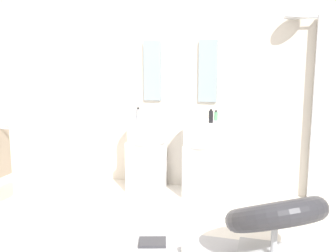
{
  "coord_description": "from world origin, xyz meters",
  "views": [
    {
      "loc": [
        1.11,
        -2.81,
        1.54
      ],
      "look_at": [
        0.15,
        0.55,
        0.95
      ],
      "focal_mm": 39.39,
      "sensor_mm": 36.0,
      "label": 1
    }
  ],
  "objects_px": {
    "magazine_charcoal": "(152,242)",
    "coffee_mug": "(187,250)",
    "lounge_chair": "(275,221)",
    "soap_bottle_black": "(211,117)",
    "shower_column": "(318,106)",
    "soap_bottle_blue": "(138,113)",
    "soap_bottle_green": "(216,116)",
    "pedestal_sink_right": "(203,156)",
    "pedestal_sink_left": "(147,152)",
    "soap_bottle_grey": "(138,114)"
  },
  "relations": [
    {
      "from": "pedestal_sink_right",
      "to": "soap_bottle_black",
      "type": "relative_size",
      "value": 6.46
    },
    {
      "from": "magazine_charcoal",
      "to": "coffee_mug",
      "type": "height_order",
      "value": "coffee_mug"
    },
    {
      "from": "pedestal_sink_left",
      "to": "soap_bottle_black",
      "type": "xyz_separation_m",
      "value": [
        0.8,
        -0.1,
        0.48
      ]
    },
    {
      "from": "coffee_mug",
      "to": "soap_bottle_black",
      "type": "relative_size",
      "value": 0.57
    },
    {
      "from": "coffee_mug",
      "to": "soap_bottle_blue",
      "type": "relative_size",
      "value": 0.67
    },
    {
      "from": "shower_column",
      "to": "soap_bottle_grey",
      "type": "xyz_separation_m",
      "value": [
        -1.98,
        -0.33,
        -0.12
      ]
    },
    {
      "from": "pedestal_sink_right",
      "to": "shower_column",
      "type": "bearing_deg",
      "value": 8.83
    },
    {
      "from": "magazine_charcoal",
      "to": "pedestal_sink_left",
      "type": "bearing_deg",
      "value": 94.57
    },
    {
      "from": "magazine_charcoal",
      "to": "soap_bottle_black",
      "type": "distance_m",
      "value": 1.57
    },
    {
      "from": "pedestal_sink_right",
      "to": "coffee_mug",
      "type": "distance_m",
      "value": 1.5
    },
    {
      "from": "lounge_chair",
      "to": "magazine_charcoal",
      "type": "bearing_deg",
      "value": 178.92
    },
    {
      "from": "pedestal_sink_left",
      "to": "soap_bottle_black",
      "type": "distance_m",
      "value": 0.94
    },
    {
      "from": "pedestal_sink_right",
      "to": "shower_column",
      "type": "height_order",
      "value": "shower_column"
    },
    {
      "from": "shower_column",
      "to": "lounge_chair",
      "type": "bearing_deg",
      "value": -105.17
    },
    {
      "from": "pedestal_sink_left",
      "to": "pedestal_sink_right",
      "type": "relative_size",
      "value": 1.0
    },
    {
      "from": "pedestal_sink_left",
      "to": "coffee_mug",
      "type": "bearing_deg",
      "value": -59.54
    },
    {
      "from": "pedestal_sink_left",
      "to": "shower_column",
      "type": "xyz_separation_m",
      "value": [
        1.93,
        0.19,
        0.6
      ]
    },
    {
      "from": "magazine_charcoal",
      "to": "soap_bottle_grey",
      "type": "xyz_separation_m",
      "value": [
        -0.56,
        1.19,
        0.94
      ]
    },
    {
      "from": "pedestal_sink_left",
      "to": "magazine_charcoal",
      "type": "relative_size",
      "value": 4.23
    },
    {
      "from": "magazine_charcoal",
      "to": "soap_bottle_black",
      "type": "height_order",
      "value": "soap_bottle_black"
    },
    {
      "from": "shower_column",
      "to": "soap_bottle_black",
      "type": "distance_m",
      "value": 1.18
    },
    {
      "from": "magazine_charcoal",
      "to": "coffee_mug",
      "type": "relative_size",
      "value": 2.69
    },
    {
      "from": "soap_bottle_grey",
      "to": "soap_bottle_black",
      "type": "relative_size",
      "value": 0.98
    },
    {
      "from": "pedestal_sink_right",
      "to": "soap_bottle_black",
      "type": "distance_m",
      "value": 0.5
    },
    {
      "from": "soap_bottle_black",
      "to": "coffee_mug",
      "type": "bearing_deg",
      "value": -88.22
    },
    {
      "from": "shower_column",
      "to": "soap_bottle_blue",
      "type": "xyz_separation_m",
      "value": [
        -2.05,
        -0.16,
        -0.13
      ]
    },
    {
      "from": "pedestal_sink_left",
      "to": "soap_bottle_grey",
      "type": "distance_m",
      "value": 0.5
    },
    {
      "from": "lounge_chair",
      "to": "soap_bottle_blue",
      "type": "bearing_deg",
      "value": 139.8
    },
    {
      "from": "coffee_mug",
      "to": "soap_bottle_black",
      "type": "bearing_deg",
      "value": 91.78
    },
    {
      "from": "pedestal_sink_left",
      "to": "soap_bottle_green",
      "type": "relative_size",
      "value": 8.25
    },
    {
      "from": "pedestal_sink_left",
      "to": "soap_bottle_grey",
      "type": "relative_size",
      "value": 6.57
    },
    {
      "from": "lounge_chair",
      "to": "soap_bottle_black",
      "type": "relative_size",
      "value": 7.16
    },
    {
      "from": "lounge_chair",
      "to": "soap_bottle_grey",
      "type": "relative_size",
      "value": 7.28
    },
    {
      "from": "lounge_chair",
      "to": "shower_column",
      "type": "bearing_deg",
      "value": 74.83
    },
    {
      "from": "shower_column",
      "to": "lounge_chair",
      "type": "xyz_separation_m",
      "value": [
        -0.42,
        -1.54,
        -0.73
      ]
    },
    {
      "from": "soap_bottle_green",
      "to": "soap_bottle_blue",
      "type": "distance_m",
      "value": 0.94
    },
    {
      "from": "magazine_charcoal",
      "to": "coffee_mug",
      "type": "bearing_deg",
      "value": -33.95
    },
    {
      "from": "soap_bottle_green",
      "to": "soap_bottle_black",
      "type": "bearing_deg",
      "value": -98.87
    },
    {
      "from": "soap_bottle_green",
      "to": "lounge_chair",
      "type": "bearing_deg",
      "value": -64.32
    },
    {
      "from": "lounge_chair",
      "to": "soap_bottle_green",
      "type": "xyz_separation_m",
      "value": [
        -0.69,
        1.43,
        0.59
      ]
    },
    {
      "from": "soap_bottle_green",
      "to": "soap_bottle_blue",
      "type": "height_order",
      "value": "soap_bottle_blue"
    },
    {
      "from": "pedestal_sink_right",
      "to": "soap_bottle_grey",
      "type": "height_order",
      "value": "soap_bottle_grey"
    },
    {
      "from": "soap_bottle_blue",
      "to": "pedestal_sink_left",
      "type": "bearing_deg",
      "value": -14.37
    },
    {
      "from": "coffee_mug",
      "to": "shower_column",
      "type": "bearing_deg",
      "value": 56.04
    },
    {
      "from": "magazine_charcoal",
      "to": "soap_bottle_grey",
      "type": "distance_m",
      "value": 1.61
    },
    {
      "from": "magazine_charcoal",
      "to": "lounge_chair",
      "type": "bearing_deg",
      "value": -17.67
    },
    {
      "from": "coffee_mug",
      "to": "soap_bottle_grey",
      "type": "xyz_separation_m",
      "value": [
        -0.89,
        1.29,
        0.91
      ]
    },
    {
      "from": "pedestal_sink_right",
      "to": "soap_bottle_green",
      "type": "height_order",
      "value": "soap_bottle_green"
    },
    {
      "from": "soap_bottle_green",
      "to": "pedestal_sink_right",
      "type": "bearing_deg",
      "value": -147.2
    },
    {
      "from": "shower_column",
      "to": "coffee_mug",
      "type": "distance_m",
      "value": 2.21
    }
  ]
}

